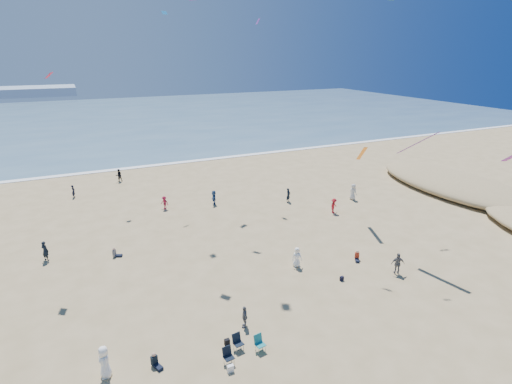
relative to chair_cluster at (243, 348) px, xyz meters
name	(u,v)px	position (x,y,z in m)	size (l,w,h in m)	color
ground	(285,379)	(1.34, -2.56, -0.50)	(220.00, 220.00, 0.00)	tan
ocean	(107,119)	(1.34, 92.44, -0.47)	(220.00, 100.00, 0.06)	#476B84
surf_line	(140,167)	(1.34, 42.44, -0.46)	(220.00, 1.20, 0.08)	white
standing_flyers	(257,244)	(5.86, 10.72, 0.34)	(32.73, 47.91, 1.89)	black
seated_group	(259,320)	(1.93, 1.94, -0.08)	(19.12, 23.22, 0.84)	silver
chair_cluster	(243,348)	(0.00, 0.00, 0.00)	(2.68, 1.47, 1.00)	black
white_tote	(230,368)	(-1.09, -0.87, -0.30)	(0.35, 0.20, 0.40)	white
black_backpack	(227,342)	(-0.51, 1.15, -0.31)	(0.30, 0.22, 0.38)	black
navy_bag	(342,278)	(9.82, 4.07, -0.33)	(0.28, 0.18, 0.34)	black
kites_aloft	(300,64)	(10.23, 11.91, 14.81)	(42.45, 39.47, 29.20)	silver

